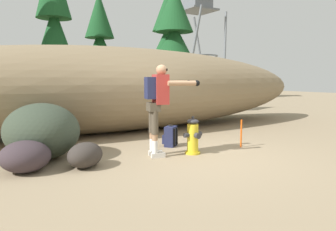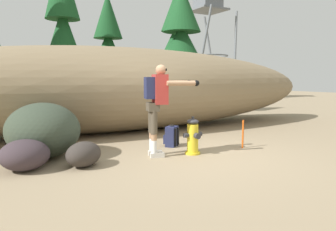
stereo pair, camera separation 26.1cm
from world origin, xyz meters
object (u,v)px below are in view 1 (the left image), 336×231
object	(u,v)px
boulder_large	(42,131)
watchtower	(198,0)
spare_backpack	(170,136)
survey_stake	(241,134)
fire_hydrant	(193,137)
utility_worker	(159,98)
boulder_mid	(25,156)
boulder_small	(85,155)

from	to	relation	value
boulder_large	watchtower	bearing A→B (deg)	43.90
spare_backpack	survey_stake	xyz separation A→B (m)	(1.23, -0.88, 0.08)
fire_hydrant	utility_worker	distance (m)	1.02
boulder_large	spare_backpack	bearing A→B (deg)	-7.77
utility_worker	watchtower	size ratio (longest dim) A/B	0.19
boulder_mid	watchtower	bearing A→B (deg)	44.77
fire_hydrant	spare_backpack	xyz separation A→B (m)	(-0.01, 0.81, -0.12)
watchtower	survey_stake	distance (m)	17.21
fire_hydrant	spare_backpack	bearing A→B (deg)	90.90
spare_backpack	boulder_large	world-z (taller)	boulder_large
boulder_large	utility_worker	bearing A→B (deg)	-27.22
spare_backpack	watchtower	distance (m)	17.25
utility_worker	boulder_mid	distance (m)	2.47
watchtower	survey_stake	xyz separation A→B (m)	(-8.74, -13.30, -6.54)
boulder_large	boulder_mid	bearing A→B (deg)	-117.14
spare_backpack	boulder_mid	xyz separation A→B (m)	(-2.96, -0.41, 0.03)
boulder_mid	boulder_small	world-z (taller)	boulder_mid
utility_worker	watchtower	bearing A→B (deg)	65.25
boulder_large	watchtower	distance (m)	18.52
fire_hydrant	boulder_mid	size ratio (longest dim) A/B	0.95
fire_hydrant	survey_stake	distance (m)	1.22
boulder_large	boulder_small	bearing A→B (deg)	-63.91
utility_worker	spare_backpack	xyz separation A→B (m)	(0.64, 0.64, -0.89)
fire_hydrant	survey_stake	world-z (taller)	fire_hydrant
boulder_small	survey_stake	xyz separation A→B (m)	(3.31, -0.23, 0.09)
utility_worker	boulder_mid	bearing A→B (deg)	-171.18
utility_worker	survey_stake	size ratio (longest dim) A/B	2.88
fire_hydrant	boulder_mid	bearing A→B (deg)	172.36
fire_hydrant	utility_worker	size ratio (longest dim) A/B	0.43
utility_worker	spare_backpack	size ratio (longest dim) A/B	3.67
utility_worker	boulder_large	size ratio (longest dim) A/B	1.10
utility_worker	boulder_large	distance (m)	2.24
survey_stake	spare_backpack	bearing A→B (deg)	144.36
survey_stake	utility_worker	bearing A→B (deg)	172.51
utility_worker	spare_backpack	world-z (taller)	utility_worker
boulder_large	survey_stake	bearing A→B (deg)	-18.01
utility_worker	survey_stake	bearing A→B (deg)	6.88
boulder_mid	boulder_large	bearing A→B (deg)	62.86
spare_backpack	survey_stake	world-z (taller)	survey_stake
boulder_small	survey_stake	world-z (taller)	survey_stake
survey_stake	watchtower	bearing A→B (deg)	56.69
fire_hydrant	boulder_small	world-z (taller)	fire_hydrant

